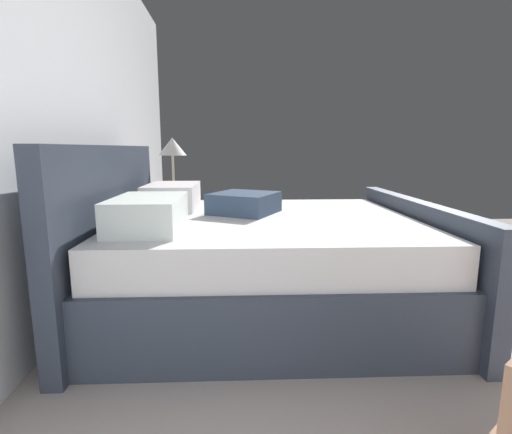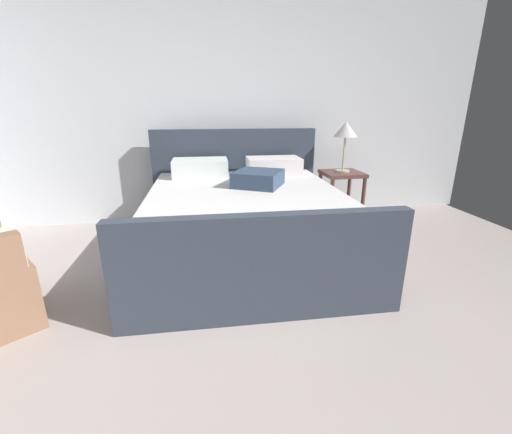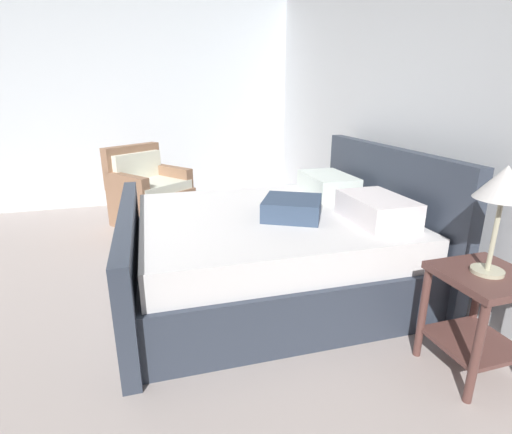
{
  "view_description": "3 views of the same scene",
  "coord_description": "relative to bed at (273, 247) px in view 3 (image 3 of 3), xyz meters",
  "views": [
    {
      "loc": [
        -2.56,
        2.02,
        1.06
      ],
      "look_at": [
        0.18,
        1.84,
        0.57
      ],
      "focal_mm": 26.97,
      "sensor_mm": 36.0,
      "label": 1
    },
    {
      "loc": [
        -0.47,
        -1.06,
        1.32
      ],
      "look_at": [
        -0.01,
        1.64,
        0.42
      ],
      "focal_mm": 23.62,
      "sensor_mm": 36.0,
      "label": 2
    },
    {
      "loc": [
        2.54,
        0.9,
        1.49
      ],
      "look_at": [
        0.09,
        1.64,
        0.66
      ],
      "focal_mm": 27.08,
      "sensor_mm": 36.0,
      "label": 3
    }
  ],
  "objects": [
    {
      "name": "armchair",
      "position": [
        -1.91,
        -0.87,
        0.01
      ],
      "size": [
        1.01,
        1.01,
        0.9
      ],
      "color": "#8A634A",
      "rests_on": "ground"
    },
    {
      "name": "table_lamp_right",
      "position": [
        1.24,
        0.73,
        0.71
      ],
      "size": [
        0.26,
        0.26,
        0.56
      ],
      "color": "#B7B293",
      "rests_on": "nightstand_right"
    },
    {
      "name": "nightstand_right",
      "position": [
        1.24,
        0.73,
        0.06
      ],
      "size": [
        0.44,
        0.44,
        0.6
      ],
      "color": "brown",
      "rests_on": "ground"
    },
    {
      "name": "ground_plane",
      "position": [
        0.08,
        -1.84,
        -0.35
      ],
      "size": [
        5.88,
        5.99,
        0.02
      ],
      "primitive_type": "cube",
      "color": "#AB9E98"
    },
    {
      "name": "wall_back",
      "position": [
        0.08,
        1.22,
        1.0
      ],
      "size": [
        6.0,
        0.12,
        2.69
      ],
      "primitive_type": "cube",
      "color": "silver",
      "rests_on": "ground"
    },
    {
      "name": "bed",
      "position": [
        0.0,
        0.0,
        0.0
      ],
      "size": [
        1.89,
        2.15,
        1.08
      ],
      "color": "#313846",
      "rests_on": "ground"
    },
    {
      "name": "wall_side_left",
      "position": [
        -2.92,
        -1.84,
        1.0
      ],
      "size": [
        0.12,
        6.11,
        2.69
      ],
      "primitive_type": "cube",
      "color": "silver",
      "rests_on": "ground"
    }
  ]
}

